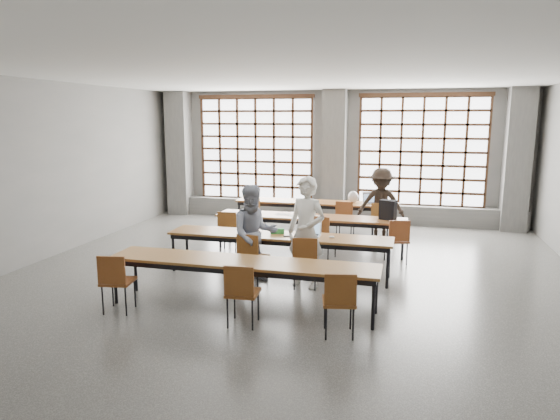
# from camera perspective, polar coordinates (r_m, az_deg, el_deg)

# --- Properties ---
(floor) EXTENTS (11.00, 11.00, 0.00)m
(floor) POSITION_cam_1_polar(r_m,az_deg,el_deg) (8.73, 0.92, -8.02)
(floor) COLOR #464644
(floor) RESTS_ON ground
(ceiling) EXTENTS (11.00, 11.00, 0.00)m
(ceiling) POSITION_cam_1_polar(r_m,az_deg,el_deg) (8.31, 0.99, 15.52)
(ceiling) COLOR silver
(ceiling) RESTS_ON floor
(wall_back) EXTENTS (10.00, 0.00, 10.00)m
(wall_back) POSITION_cam_1_polar(r_m,az_deg,el_deg) (13.72, 6.39, 6.17)
(wall_back) COLOR #61625F
(wall_back) RESTS_ON floor
(wall_front) EXTENTS (10.00, 0.00, 10.00)m
(wall_front) POSITION_cam_1_polar(r_m,az_deg,el_deg) (3.36, -21.91, -8.05)
(wall_front) COLOR #61625F
(wall_front) RESTS_ON floor
(wall_left) EXTENTS (0.00, 11.00, 11.00)m
(wall_left) POSITION_cam_1_polar(r_m,az_deg,el_deg) (10.68, -26.20, 3.93)
(wall_left) COLOR #61625F
(wall_left) RESTS_ON floor
(column_left) EXTENTS (0.60, 0.55, 3.50)m
(column_left) POSITION_cam_1_polar(r_m,az_deg,el_deg) (14.78, -11.42, 6.34)
(column_left) COLOR #545452
(column_left) RESTS_ON floor
(column_mid) EXTENTS (0.60, 0.55, 3.50)m
(column_mid) POSITION_cam_1_polar(r_m,az_deg,el_deg) (13.45, 6.22, 6.09)
(column_mid) COLOR #545452
(column_mid) RESTS_ON floor
(column_right) EXTENTS (0.60, 0.55, 3.50)m
(column_right) POSITION_cam_1_polar(r_m,az_deg,el_deg) (13.55, 25.48, 5.16)
(column_right) COLOR #545452
(column_right) RESTS_ON floor
(window_left) EXTENTS (3.32, 0.12, 3.00)m
(window_left) POSITION_cam_1_polar(r_m,az_deg,el_deg) (14.13, -2.78, 6.96)
(window_left) COLOR white
(window_left) RESTS_ON wall_back
(window_right) EXTENTS (3.32, 0.12, 3.00)m
(window_right) POSITION_cam_1_polar(r_m,az_deg,el_deg) (13.50, 15.91, 6.40)
(window_right) COLOR white
(window_right) RESTS_ON wall_back
(sill_ledge) EXTENTS (9.80, 0.35, 0.50)m
(sill_ledge) POSITION_cam_1_polar(r_m,az_deg,el_deg) (13.72, 6.14, -0.15)
(sill_ledge) COLOR #545452
(sill_ledge) RESTS_ON floor
(desk_row_a) EXTENTS (4.00, 0.70, 0.73)m
(desk_row_a) POSITION_cam_1_polar(r_m,az_deg,el_deg) (12.38, 4.17, 0.68)
(desk_row_a) COLOR brown
(desk_row_a) RESTS_ON floor
(desk_row_b) EXTENTS (4.00, 0.70, 0.73)m
(desk_row_b) POSITION_cam_1_polar(r_m,az_deg,el_deg) (10.54, 3.45, -1.05)
(desk_row_b) COLOR brown
(desk_row_b) RESTS_ON floor
(desk_row_c) EXTENTS (4.00, 0.70, 0.73)m
(desk_row_c) POSITION_cam_1_polar(r_m,az_deg,el_deg) (8.88, -0.14, -3.24)
(desk_row_c) COLOR brown
(desk_row_c) RESTS_ON floor
(desk_row_d) EXTENTS (4.00, 0.70, 0.73)m
(desk_row_d) POSITION_cam_1_polar(r_m,az_deg,el_deg) (7.32, -4.37, -6.27)
(desk_row_d) COLOR brown
(desk_row_d) RESTS_ON floor
(chair_back_left) EXTENTS (0.47, 0.48, 0.88)m
(chair_back_left) POSITION_cam_1_polar(r_m,az_deg,el_deg) (12.14, -2.95, -0.12)
(chair_back_left) COLOR brown
(chair_back_left) RESTS_ON floor
(chair_back_mid) EXTENTS (0.45, 0.45, 0.88)m
(chair_back_mid) POSITION_cam_1_polar(r_m,az_deg,el_deg) (11.68, 7.43, -0.62)
(chair_back_mid) COLOR brown
(chair_back_mid) RESTS_ON floor
(chair_back_right) EXTENTS (0.42, 0.43, 0.88)m
(chair_back_right) POSITION_cam_1_polar(r_m,az_deg,el_deg) (11.61, 11.38, -0.81)
(chair_back_right) COLOR brown
(chair_back_right) RESTS_ON floor
(chair_mid_left) EXTENTS (0.45, 0.46, 0.88)m
(chair_mid_left) POSITION_cam_1_polar(r_m,az_deg,el_deg) (10.40, -5.89, -1.97)
(chair_mid_left) COLOR brown
(chair_mid_left) RESTS_ON floor
(chair_mid_centre) EXTENTS (0.52, 0.52, 0.88)m
(chair_mid_centre) POSITION_cam_1_polar(r_m,az_deg,el_deg) (9.90, 4.89, -2.59)
(chair_mid_centre) COLOR brown
(chair_mid_centre) RESTS_ON floor
(chair_mid_right) EXTENTS (0.52, 0.52, 0.88)m
(chair_mid_right) POSITION_cam_1_polar(r_m,az_deg,el_deg) (9.78, 13.27, -3.01)
(chair_mid_right) COLOR brown
(chair_mid_right) RESTS_ON floor
(chair_front_left) EXTENTS (0.50, 0.50, 0.88)m
(chair_front_left) POSITION_cam_1_polar(r_m,az_deg,el_deg) (8.41, -3.32, -4.94)
(chair_front_left) COLOR brown
(chair_front_left) RESTS_ON floor
(chair_front_right) EXTENTS (0.47, 0.48, 0.88)m
(chair_front_right) POSITION_cam_1_polar(r_m,az_deg,el_deg) (8.18, 2.90, -5.38)
(chair_front_right) COLOR brown
(chair_front_right) RESTS_ON floor
(chair_near_left) EXTENTS (0.48, 0.48, 0.88)m
(chair_near_left) POSITION_cam_1_polar(r_m,az_deg,el_deg) (7.54, -18.29, -7.32)
(chair_near_left) COLOR brown
(chair_near_left) RESTS_ON floor
(chair_near_mid) EXTENTS (0.45, 0.45, 0.88)m
(chair_near_mid) POSITION_cam_1_polar(r_m,az_deg,el_deg) (6.73, -4.43, -8.94)
(chair_near_mid) COLOR brown
(chair_near_mid) RESTS_ON floor
(chair_near_right) EXTENTS (0.50, 0.50, 0.88)m
(chair_near_right) POSITION_cam_1_polar(r_m,az_deg,el_deg) (6.45, 6.83, -9.88)
(chair_near_right) COLOR brown
(chair_near_right) RESTS_ON floor
(student_male) EXTENTS (0.78, 0.64, 1.84)m
(student_male) POSITION_cam_1_polar(r_m,az_deg,el_deg) (8.21, 3.03, -2.56)
(student_male) COLOR white
(student_male) RESTS_ON floor
(student_female) EXTENTS (1.01, 0.94, 1.67)m
(student_female) POSITION_cam_1_polar(r_m,az_deg,el_deg) (8.45, -2.97, -2.77)
(student_female) COLOR navy
(student_female) RESTS_ON floor
(student_back) EXTENTS (1.11, 0.69, 1.65)m
(student_back) POSITION_cam_1_polar(r_m,az_deg,el_deg) (11.68, 11.47, 0.69)
(student_back) COLOR black
(student_back) RESTS_ON floor
(laptop_front) EXTENTS (0.36, 0.31, 0.26)m
(laptop_front) POSITION_cam_1_polar(r_m,az_deg,el_deg) (8.83, 3.50, -2.48)
(laptop_front) COLOR #B0B0B5
(laptop_front) RESTS_ON desk_row_c
(laptop_back) EXTENTS (0.45, 0.42, 0.26)m
(laptop_back) POSITION_cam_1_polar(r_m,az_deg,el_deg) (12.30, 10.35, 1.07)
(laptop_back) COLOR #ACACB1
(laptop_back) RESTS_ON desk_row_a
(mouse) EXTENTS (0.11, 0.09, 0.04)m
(mouse) POSITION_cam_1_polar(r_m,az_deg,el_deg) (8.65, 5.93, -3.09)
(mouse) COLOR white
(mouse) RESTS_ON desk_row_c
(green_box) EXTENTS (0.26, 0.15, 0.09)m
(green_box) POSITION_cam_1_polar(r_m,az_deg,el_deg) (8.94, -0.32, -2.41)
(green_box) COLOR #2B853A
(green_box) RESTS_ON desk_row_c
(phone) EXTENTS (0.14, 0.11, 0.01)m
(phone) POSITION_cam_1_polar(r_m,az_deg,el_deg) (8.72, 0.84, -3.00)
(phone) COLOR black
(phone) RESTS_ON desk_row_c
(paper_sheet_a) EXTENTS (0.31, 0.23, 0.00)m
(paper_sheet_a) POSITION_cam_1_polar(r_m,az_deg,el_deg) (10.71, 0.35, -0.49)
(paper_sheet_a) COLOR silver
(paper_sheet_a) RESTS_ON desk_row_b
(paper_sheet_b) EXTENTS (0.33, 0.25, 0.00)m
(paper_sheet_b) POSITION_cam_1_polar(r_m,az_deg,el_deg) (10.54, 1.80, -0.67)
(paper_sheet_b) COLOR white
(paper_sheet_b) RESTS_ON desk_row_b
(paper_sheet_c) EXTENTS (0.32, 0.25, 0.00)m
(paper_sheet_c) POSITION_cam_1_polar(r_m,az_deg,el_deg) (10.51, 3.99, -0.72)
(paper_sheet_c) COLOR white
(paper_sheet_c) RESTS_ON desk_row_b
(backpack) EXTENTS (0.37, 0.29, 0.40)m
(backpack) POSITION_cam_1_polar(r_m,az_deg,el_deg) (10.36, 12.23, 0.02)
(backpack) COLOR black
(backpack) RESTS_ON desk_row_b
(plastic_bag) EXTENTS (0.28, 0.23, 0.29)m
(plastic_bag) POSITION_cam_1_polar(r_m,az_deg,el_deg) (12.27, 8.36, 1.49)
(plastic_bag) COLOR silver
(plastic_bag) RESTS_ON desk_row_a
(red_pouch) EXTENTS (0.20, 0.09, 0.06)m
(red_pouch) POSITION_cam_1_polar(r_m,az_deg,el_deg) (7.62, -18.03, -7.40)
(red_pouch) COLOR #B5162A
(red_pouch) RESTS_ON chair_near_left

